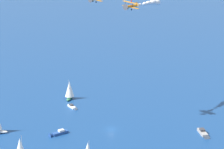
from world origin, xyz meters
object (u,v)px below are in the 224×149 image
at_px(motorboat_trailing, 204,133).
at_px(motorboat_inshore, 73,107).
at_px(motorboat_ahead, 58,133).
at_px(sailboat_far_stbd, 69,90).
at_px(wingwalker_lead, 131,0).
at_px(biplane_lead, 131,6).

bearing_deg(motorboat_trailing, motorboat_inshore, -10.43).
distance_m(motorboat_inshore, motorboat_ahead, 30.19).
height_order(motorboat_inshore, motorboat_trailing, motorboat_trailing).
distance_m(sailboat_far_stbd, wingwalker_lead, 71.44).
xyz_separation_m(motorboat_ahead, wingwalker_lead, (-27.50, -7.78, 52.73)).
xyz_separation_m(motorboat_inshore, wingwalker_lead, (-33.95, 21.72, 52.82)).
bearing_deg(sailboat_far_stbd, wingwalker_lead, 140.80).
relative_size(motorboat_inshore, wingwalker_lead, 3.56).
distance_m(sailboat_far_stbd, biplane_lead, 69.80).
xyz_separation_m(motorboat_trailing, wingwalker_lead, (27.48, 10.41, 52.66)).
xyz_separation_m(motorboat_inshore, motorboat_ahead, (-6.45, 29.50, 0.09)).
height_order(motorboat_inshore, biplane_lead, biplane_lead).
bearing_deg(motorboat_inshore, motorboat_trailing, 169.57).
distance_m(sailboat_far_stbd, motorboat_inshore, 13.72).
height_order(sailboat_far_stbd, motorboat_ahead, sailboat_far_stbd).
relative_size(motorboat_ahead, biplane_lead, 1.05).
height_order(motorboat_ahead, wingwalker_lead, wingwalker_lead).
relative_size(motorboat_inshore, biplane_lead, 0.87).
bearing_deg(biplane_lead, sailboat_far_stbd, -39.26).
relative_size(motorboat_inshore, motorboat_trailing, 0.72).
bearing_deg(biplane_lead, motorboat_trailing, -159.58).
bearing_deg(motorboat_inshore, wingwalker_lead, 147.39).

